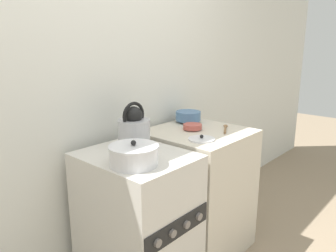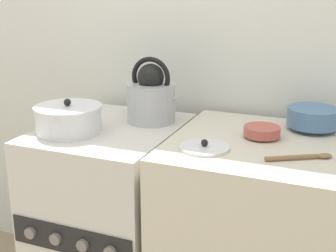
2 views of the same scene
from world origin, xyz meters
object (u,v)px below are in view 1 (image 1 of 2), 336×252
object	(u,v)px
stove	(138,224)
loose_pot_lid	(201,139)
kettle	(134,128)
enamel_bowl	(188,116)
cooking_pot	(134,155)
small_ceramic_bowl	(192,127)

from	to	relation	value
stove	loose_pot_lid	world-z (taller)	loose_pot_lid
kettle	loose_pot_lid	size ratio (longest dim) A/B	1.58
loose_pot_lid	enamel_bowl	bearing A→B (deg)	48.76
cooking_pot	loose_pot_lid	world-z (taller)	cooking_pot
stove	kettle	distance (m)	0.58
kettle	cooking_pot	distance (m)	0.35
stove	kettle	world-z (taller)	kettle
loose_pot_lid	stove	bearing A→B (deg)	162.80
stove	cooking_pot	distance (m)	0.52
small_ceramic_bowl	enamel_bowl	bearing A→B (deg)	46.21
cooking_pot	loose_pot_lid	size ratio (longest dim) A/B	1.51
stove	cooking_pot	xyz separation A→B (m)	(-0.12, -0.11, 0.50)
small_ceramic_bowl	cooking_pot	bearing A→B (deg)	-166.59
stove	small_ceramic_bowl	distance (m)	0.77
stove	small_ceramic_bowl	world-z (taller)	small_ceramic_bowl
enamel_bowl	small_ceramic_bowl	bearing A→B (deg)	-133.79
kettle	loose_pot_lid	xyz separation A→B (m)	(0.32, -0.28, -0.08)
small_ceramic_bowl	kettle	bearing A→B (deg)	170.00
kettle	loose_pot_lid	distance (m)	0.43
cooking_pot	small_ceramic_bowl	size ratio (longest dim) A/B	1.96
cooking_pot	loose_pot_lid	xyz separation A→B (m)	(0.56, -0.02, -0.03)
stove	enamel_bowl	world-z (taller)	enamel_bowl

